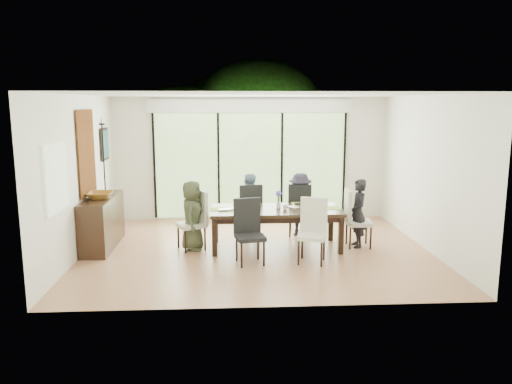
{
  "coord_description": "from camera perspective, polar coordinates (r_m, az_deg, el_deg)",
  "views": [
    {
      "loc": [
        -0.5,
        -8.47,
        2.56
      ],
      "look_at": [
        0.0,
        0.25,
        1.0
      ],
      "focal_mm": 35.0,
      "sensor_mm": 36.0,
      "label": 1
    }
  ],
  "objects": [
    {
      "name": "person_right_end",
      "position": [
        9.12,
        11.59,
        -2.39
      ],
      "size": [
        0.37,
        0.58,
        1.23
      ],
      "primitive_type": "imported",
      "rotation": [
        0.0,
        0.0,
        -1.55
      ],
      "color": "black",
      "rests_on": "floor"
    },
    {
      "name": "art_canvas",
      "position": [
        10.5,
        -16.84,
        5.27
      ],
      "size": [
        0.01,
        0.45,
        0.55
      ],
      "primitive_type": "cube",
      "color": "#194B50",
      "rests_on": "wall_left"
    },
    {
      "name": "chair_left_end",
      "position": [
        8.87,
        -7.43,
        -3.23
      ],
      "size": [
        0.58,
        0.58,
        1.05
      ],
      "primitive_type": null,
      "rotation": [
        0.0,
        0.0,
        -1.14
      ],
      "color": "silver",
      "rests_on": "floor"
    },
    {
      "name": "cup_c",
      "position": [
        9.04,
        7.29,
        -1.43
      ],
      "size": [
        0.15,
        0.15,
        0.09
      ],
      "primitive_type": "imported",
      "rotation": [
        0.0,
        0.0,
        3.4
      ],
      "color": "white",
      "rests_on": "table_top"
    },
    {
      "name": "platter_snacks",
      "position": [
        8.5,
        -1.2,
        -2.16
      ],
      "size": [
        0.19,
        0.19,
        0.01
      ],
      "primitive_type": "cube",
      "color": "orange",
      "rests_on": "table_top"
    },
    {
      "name": "wall_left",
      "position": [
        8.92,
        -19.6,
        1.74
      ],
      "size": [
        0.02,
        5.0,
        2.7
      ],
      "primitive_type": "cube",
      "color": "silver",
      "rests_on": "floor"
    },
    {
      "name": "placemat_left",
      "position": [
        8.8,
        -3.88,
        -1.97
      ],
      "size": [
        0.42,
        0.31,
        0.01
      ],
      "primitive_type": "cube",
      "color": "#73A139",
      "rests_on": "table_top"
    },
    {
      "name": "ceiling",
      "position": [
        8.49,
        0.1,
        11.1
      ],
      "size": [
        6.0,
        5.0,
        0.01
      ],
      "primitive_type": "cube",
      "color": "white",
      "rests_on": "wall_back"
    },
    {
      "name": "table_apron",
      "position": [
        8.86,
        2.29,
        -2.65
      ],
      "size": [
        2.1,
        0.86,
        0.1
      ],
      "primitive_type": "cube",
      "color": "black",
      "rests_on": "floor"
    },
    {
      "name": "table_leg_fr",
      "position": [
        8.69,
        9.69,
        -4.9
      ],
      "size": [
        0.09,
        0.09,
        0.66
      ],
      "primitive_type": "cube",
      "color": "black",
      "rests_on": "floor"
    },
    {
      "name": "chair_near_right",
      "position": [
        8.11,
        6.41,
        -4.47
      ],
      "size": [
        0.55,
        0.55,
        1.05
      ],
      "primitive_type": null,
      "rotation": [
        0.0,
        0.0,
        -0.3
      ],
      "color": "white",
      "rests_on": "floor"
    },
    {
      "name": "platter_base",
      "position": [
        8.51,
        -1.2,
        -2.28
      ],
      "size": [
        0.25,
        0.25,
        0.02
      ],
      "primitive_type": "cube",
      "color": "white",
      "rests_on": "table_top"
    },
    {
      "name": "mullion_b",
      "position": [
        11.02,
        -4.3,
        3.01
      ],
      "size": [
        0.05,
        0.04,
        2.3
      ],
      "primitive_type": "cube",
      "color": "black",
      "rests_on": "wall_back"
    },
    {
      "name": "sideboard",
      "position": [
        9.38,
        -17.16,
        -3.32
      ],
      "size": [
        0.45,
        1.61,
        0.91
      ],
      "primitive_type": "cube",
      "color": "black",
      "rests_on": "floor"
    },
    {
      "name": "art_frame",
      "position": [
        10.5,
        -16.94,
        5.26
      ],
      "size": [
        0.03,
        0.55,
        0.65
      ],
      "primitive_type": "cube",
      "color": "black",
      "rests_on": "wall_left"
    },
    {
      "name": "candlestick_shaft",
      "position": [
        9.53,
        -17.01,
        3.67
      ],
      "size": [
        0.02,
        0.02,
        1.26
      ],
      "primitive_type": "cylinder",
      "color": "black",
      "rests_on": "sideboard"
    },
    {
      "name": "foliage_right",
      "position": [
        13.8,
        8.05,
        4.62
      ],
      "size": [
        2.8,
        2.8,
        2.8
      ],
      "primitive_type": "sphere",
      "color": "#14380F",
      "rests_on": "ground"
    },
    {
      "name": "wall_back",
      "position": [
        11.06,
        -0.67,
        3.84
      ],
      "size": [
        6.0,
        0.02,
        2.7
      ],
      "primitive_type": "cube",
      "color": "white",
      "rests_on": "floor"
    },
    {
      "name": "foliage_mid",
      "position": [
        14.32,
        0.34,
        7.09
      ],
      "size": [
        4.0,
        4.0,
        4.0
      ],
      "primitive_type": "sphere",
      "color": "#14380F",
      "rests_on": "ground"
    },
    {
      "name": "foliage_far",
      "position": [
        15.0,
        -3.67,
        6.52
      ],
      "size": [
        3.6,
        3.6,
        3.6
      ],
      "primitive_type": "sphere",
      "color": "#14380F",
      "rests_on": "ground"
    },
    {
      "name": "bowl",
      "position": [
        9.18,
        -17.48,
        -0.35
      ],
      "size": [
        0.48,
        0.48,
        0.12
      ],
      "primitive_type": "imported",
      "color": "#915D1F",
      "rests_on": "sideboard"
    },
    {
      "name": "foliage_left",
      "position": [
        13.78,
        -8.71,
        5.35
      ],
      "size": [
        3.2,
        3.2,
        3.2
      ],
      "primitive_type": "sphere",
      "color": "#14380F",
      "rests_on": "ground"
    },
    {
      "name": "placemat_right",
      "position": [
        8.98,
        8.34,
        -1.81
      ],
      "size": [
        0.42,
        0.31,
        0.01
      ],
      "primitive_type": "cube",
      "color": "#7DB03E",
      "rests_on": "table_top"
    },
    {
      "name": "placemat_far_r",
      "position": [
        9.3,
        5.43,
        -1.34
      ],
      "size": [
        0.42,
        0.31,
        0.01
      ],
      "primitive_type": "cube",
      "color": "olive",
      "rests_on": "table_top"
    },
    {
      "name": "candle",
      "position": [
        9.48,
        -17.23,
        7.79
      ],
      "size": [
        0.04,
        0.04,
        0.1
      ],
      "primitive_type": "cylinder",
      "color": "silver",
      "rests_on": "sideboard"
    },
    {
      "name": "tablet_far_r",
      "position": [
        9.24,
        5.17,
        -1.36
      ],
      "size": [
        0.23,
        0.16,
        0.01
      ],
      "primitive_type": "cube",
      "color": "black",
      "rests_on": "table_top"
    },
    {
      "name": "person_far_right",
      "position": [
        9.73,
        5.04,
        -1.44
      ],
      "size": [
        0.6,
        0.4,
        1.23
      ],
      "primitive_type": "imported",
      "rotation": [
        0.0,
        0.0,
        3.21
      ],
      "color": "#252030",
      "rests_on": "floor"
    },
    {
      "name": "wall_right",
      "position": [
        9.25,
        19.06,
        2.05
      ],
      "size": [
        0.02,
        5.0,
        2.7
      ],
      "primitive_type": "cube",
      "color": "silver",
      "rests_on": "floor"
    },
    {
      "name": "candlestick_pan",
      "position": [
        9.48,
        -17.21,
        7.42
      ],
      "size": [
        0.1,
        0.1,
        0.03
      ],
      "primitive_type": "cylinder",
      "color": "black",
      "rests_on": "sideboard"
    },
    {
      "name": "chair_near_left",
      "position": [
        8.0,
        -0.69,
        -4.6
      ],
      "size": [
        0.52,
        0.52,
        1.05
      ],
      "primitive_type": null,
      "rotation": [
        0.0,
        0.0,
        0.2
      ],
      "color": "black",
      "rests_on": "floor"
    },
    {
      "name": "book",
      "position": [
        8.91,
        3.86,
        -1.78
      ],
      "size": [
        0.25,
        0.27,
        0.02
      ],
      "primitive_type": "imported",
      "rotation": [
        0.0,
        0.0,
        0.63
      ],
      "color": "white",
      "rests_on": "table_top"
    },
    {
      "name": "hyacinth_blooms",
      "position": [
        8.84,
        2.6,
        -0.15
      ],
      "size": [
        0.11,
        0.11,
        0.11
      ],
      "primitive_type": "sphere",
      "color": "#525ACD",
      "rests_on": "table_top"
    },
    {
      "name": "placemat_paper",
      "position": [
        8.51,
        -1.2,
        -2.37
      ],
      "size": [
        0.42,
        0.31,
        0.01
      ],
      "primitive_type": "cube",
      "color": "white",
      "rests_on": "table_top"
    },
    {
      "name": "laptop",
      "position": [
        8.7,
        -3.23,
        -2.04
      ],
      "size": [
        0.37,
        0.3,
        0.02
      ],
      "primitive_type": "imported",
      "rotation": [
        0.0,
        0.0,
        0.37
      ],
      "color": "silver",
      "rests_on": "table_top"
    },
    {
      "name": "table_leg_bl",
      "position": [
        9.31,
        -4.63,
        -3.78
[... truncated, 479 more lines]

